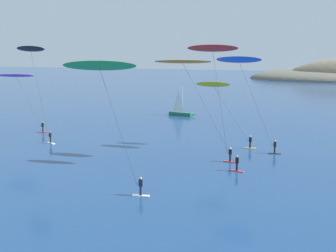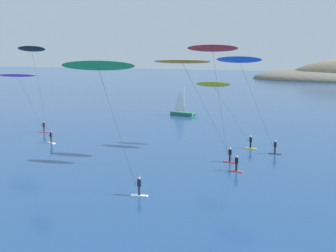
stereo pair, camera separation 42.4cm
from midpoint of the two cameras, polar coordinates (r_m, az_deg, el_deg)
sailboat_near at (r=83.86m, az=1.82°, el=1.83°), size 5.93×1.70×5.70m
kitesurfer_yellow at (r=55.26m, az=6.42°, el=4.79°), size 8.03×1.88×8.71m
kitesurfer_red at (r=47.43m, az=5.94°, el=9.46°), size 5.97×1.95×13.24m
kitesurfer_orange at (r=44.07m, az=2.29°, el=7.63°), size 9.66×2.37×11.64m
kitesurfer_blue at (r=52.85m, az=9.67°, el=7.99°), size 8.39×1.70×11.94m
kitesurfer_green at (r=35.82m, az=-9.30°, el=7.05°), size 7.32×3.13×11.69m
kitesurfer_black at (r=61.06m, az=-18.13°, el=8.99°), size 6.53×1.92×13.31m
kitesurfer_purple at (r=69.47m, az=-19.86°, el=5.93°), size 7.64×3.15×9.20m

